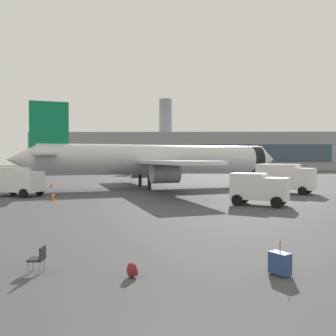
# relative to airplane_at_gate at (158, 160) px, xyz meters

# --- Properties ---
(airplane_at_gate) EXTENTS (34.77, 31.80, 10.50)m
(airplane_at_gate) POSITION_rel_airplane_at_gate_xyz_m (0.00, 0.00, 0.00)
(airplane_at_gate) COLOR silver
(airplane_at_gate) RESTS_ON ground
(service_truck) EXTENTS (5.23, 3.66, 2.90)m
(service_truck) POSITION_rel_airplane_at_gate_xyz_m (-13.66, -10.25, -2.05)
(service_truck) COLOR white
(service_truck) RESTS_ON ground
(fuel_truck) EXTENTS (6.31, 5.35, 3.20)m
(fuel_truck) POSITION_rel_airplane_at_gate_xyz_m (14.30, -6.53, -1.88)
(fuel_truck) COLOR white
(fuel_truck) RESTS_ON ground
(cargo_van) EXTENTS (4.83, 3.87, 2.60)m
(cargo_van) POSITION_rel_airplane_at_gate_xyz_m (8.96, -16.66, -2.21)
(cargo_van) COLOR white
(cargo_van) RESTS_ON ground
(safety_cone_near) EXTENTS (0.44, 0.44, 0.64)m
(safety_cone_near) POSITION_rel_airplane_at_gate_xyz_m (-5.34, 4.71, -3.34)
(safety_cone_near) COLOR #F2590C
(safety_cone_near) RESTS_ON ground
(safety_cone_mid) EXTENTS (0.44, 0.44, 0.68)m
(safety_cone_mid) POSITION_rel_airplane_at_gate_xyz_m (-14.33, 1.22, -3.32)
(safety_cone_mid) COLOR #F2590C
(safety_cone_mid) RESTS_ON ground
(safety_cone_far) EXTENTS (0.44, 0.44, 0.83)m
(safety_cone_far) POSITION_rel_airplane_at_gate_xyz_m (-8.87, -13.50, -3.24)
(safety_cone_far) COLOR #F2590C
(safety_cone_far) RESTS_ON ground
(rolling_suitcase) EXTENTS (0.70, 0.75, 1.10)m
(rolling_suitcase) POSITION_rel_airplane_at_gate_xyz_m (5.55, -33.36, -3.27)
(rolling_suitcase) COLOR navy
(rolling_suitcase) RESTS_ON ground
(traveller_backpack) EXTENTS (0.36, 0.40, 0.48)m
(traveller_backpack) POSITION_rel_airplane_at_gate_xyz_m (0.81, -33.65, -3.42)
(traveller_backpack) COLOR maroon
(traveller_backpack) RESTS_ON ground
(gate_chair) EXTENTS (0.48, 0.48, 0.86)m
(gate_chair) POSITION_rel_airplane_at_gate_xyz_m (-2.34, -33.25, -3.16)
(gate_chair) COLOR black
(gate_chair) RESTS_ON ground
(terminal_building) EXTENTS (101.11, 17.77, 24.60)m
(terminal_building) POSITION_rel_airplane_at_gate_xyz_m (4.80, 75.59, 2.77)
(terminal_building) COLOR gray
(terminal_building) RESTS_ON ground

